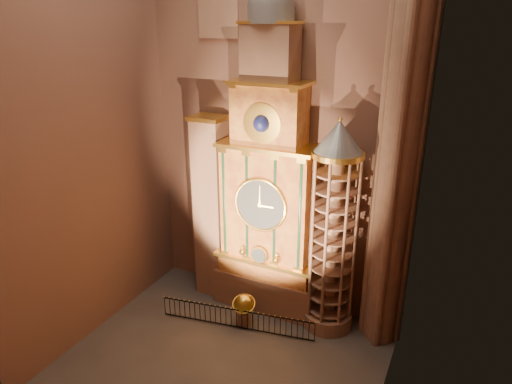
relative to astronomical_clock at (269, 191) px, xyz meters
The scene contains 10 objects.
floor 8.32m from the astronomical_clock, 90.00° to the right, with size 14.00×14.00×0.00m, color #383330.
wall_back 4.45m from the astronomical_clock, 90.00° to the left, with size 22.00×22.00×0.00m, color brown.
wall_left 9.61m from the astronomical_clock, 144.66° to the right, with size 22.00×22.00×0.00m, color brown.
wall_right 9.61m from the astronomical_clock, 35.34° to the right, with size 22.00×22.00×0.00m, color brown.
astronomical_clock is the anchor object (origin of this frame).
portrait_tower 3.73m from the astronomical_clock, behind, with size 1.80×1.60×10.20m.
stair_turret 3.78m from the astronomical_clock, ahead, with size 2.50×2.50×10.80m.
gothic_pier 7.48m from the astronomical_clock, ahead, with size 2.04×2.04×22.00m.
celestial_globe 6.06m from the astronomical_clock, 99.22° to the right, with size 1.42×1.37×1.73m.
iron_railing 6.66m from the astronomical_clock, 101.41° to the right, with size 7.87×1.40×1.07m.
Camera 1 is at (8.73, -14.64, 14.77)m, focal length 32.00 mm.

